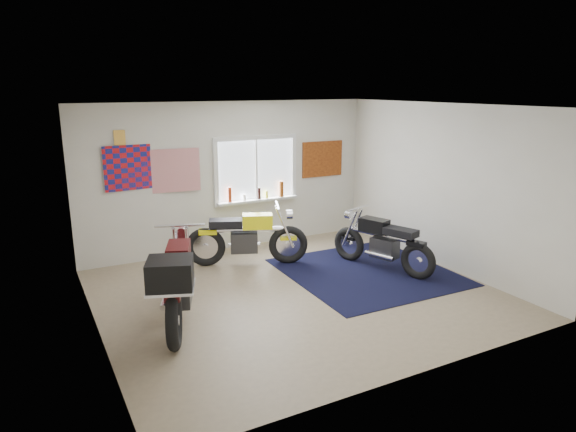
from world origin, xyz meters
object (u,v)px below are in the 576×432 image
yellow_triumph (247,239)px  black_chrome_bike (383,244)px  navy_rug (367,272)px  maroon_tourer (177,282)px

yellow_triumph → black_chrome_bike: size_ratio=1.06×
navy_rug → black_chrome_bike: (0.30, 0.01, 0.43)m
yellow_triumph → black_chrome_bike: bearing=-11.3°
black_chrome_bike → yellow_triumph: bearing=36.4°
navy_rug → yellow_triumph: 2.08m
black_chrome_bike → maroon_tourer: 3.60m
navy_rug → maroon_tourer: (-3.27, -0.43, 0.59)m
yellow_triumph → black_chrome_bike: yellow_triumph is taller
maroon_tourer → navy_rug: bearing=-61.6°
yellow_triumph → navy_rug: bearing=-16.3°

